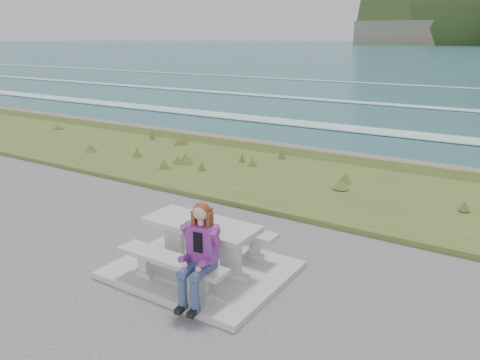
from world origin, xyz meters
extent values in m
cube|color=gray|center=(0.00, 0.00, 0.05)|extent=(2.60, 2.10, 0.10)
cube|color=gray|center=(-0.54, 0.00, 0.14)|extent=(0.62, 0.12, 0.08)
cube|color=gray|center=(-0.54, 0.00, 0.44)|extent=(0.34, 0.09, 0.51)
cube|color=gray|center=(-0.54, 0.00, 0.73)|extent=(0.62, 0.12, 0.08)
cube|color=gray|center=(0.54, 0.00, 0.14)|extent=(0.62, 0.12, 0.08)
cube|color=gray|center=(0.54, 0.00, 0.44)|extent=(0.34, 0.09, 0.51)
cube|color=gray|center=(0.54, 0.00, 0.73)|extent=(0.62, 0.12, 0.08)
cube|color=gray|center=(0.00, 0.00, 0.81)|extent=(1.80, 0.75, 0.08)
cube|color=gray|center=(-0.54, -0.70, 0.14)|extent=(0.30, 0.12, 0.08)
cube|color=gray|center=(-0.54, -0.70, 0.29)|extent=(0.17, 0.09, 0.22)
cube|color=gray|center=(-0.54, -0.70, 0.44)|extent=(0.30, 0.12, 0.08)
cube|color=gray|center=(0.54, -0.70, 0.14)|extent=(0.30, 0.12, 0.08)
cube|color=gray|center=(0.54, -0.70, 0.29)|extent=(0.17, 0.09, 0.22)
cube|color=gray|center=(0.54, -0.70, 0.44)|extent=(0.30, 0.12, 0.08)
cube|color=gray|center=(0.00, -0.70, 0.52)|extent=(1.80, 0.35, 0.07)
cube|color=gray|center=(-0.54, 0.70, 0.14)|extent=(0.30, 0.12, 0.08)
cube|color=gray|center=(-0.54, 0.70, 0.29)|extent=(0.17, 0.09, 0.22)
cube|color=gray|center=(-0.54, 0.70, 0.44)|extent=(0.30, 0.12, 0.08)
cube|color=gray|center=(0.54, 0.70, 0.14)|extent=(0.30, 0.12, 0.08)
cube|color=gray|center=(0.54, 0.70, 0.29)|extent=(0.17, 0.09, 0.22)
cube|color=gray|center=(0.54, 0.70, 0.44)|extent=(0.30, 0.12, 0.08)
cube|color=gray|center=(0.00, 0.70, 0.52)|extent=(1.80, 0.35, 0.07)
cube|color=#3F511E|center=(0.00, 5.00, 0.00)|extent=(160.00, 4.50, 0.22)
cube|color=brown|center=(0.00, 7.90, 0.00)|extent=(160.00, 0.80, 2.20)
cube|color=silver|center=(0.00, 14.00, -1.74)|extent=(220.00, 3.00, 0.06)
cube|color=silver|center=(0.00, 22.00, -1.74)|extent=(220.00, 2.00, 0.06)
cube|color=silver|center=(0.00, 34.00, -1.74)|extent=(220.00, 1.40, 0.06)
cube|color=navy|center=(0.58, -0.90, 0.38)|extent=(0.44, 0.71, 0.56)
cube|color=#77287E|center=(0.55, -0.68, 0.91)|extent=(0.42, 0.27, 0.50)
sphere|color=tan|center=(0.55, -0.70, 1.35)|extent=(0.21, 0.21, 0.21)
sphere|color=#522412|center=(0.55, -0.68, 1.36)|extent=(0.23, 0.23, 0.23)
camera|label=1|loc=(4.04, -5.22, 3.52)|focal=35.00mm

